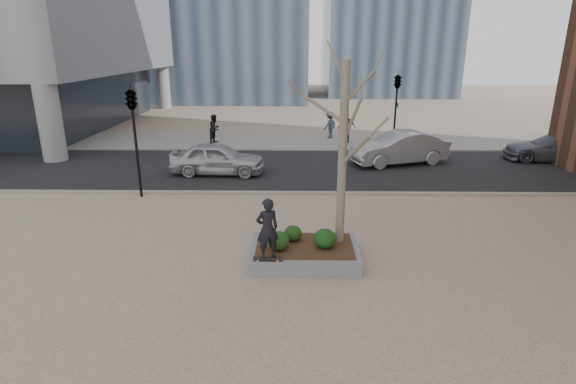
{
  "coord_description": "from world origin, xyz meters",
  "views": [
    {
      "loc": [
        0.72,
        -11.53,
        5.83
      ],
      "look_at": [
        0.5,
        2.0,
        1.4
      ],
      "focal_mm": 28.0,
      "sensor_mm": 36.0,
      "label": 1
    }
  ],
  "objects_px": {
    "skateboard": "(268,259)",
    "skateboarder": "(267,229)",
    "planter": "(305,253)",
    "police_car": "(217,158)"
  },
  "relations": [
    {
      "from": "skateboarder",
      "to": "police_car",
      "type": "bearing_deg",
      "value": -95.15
    },
    {
      "from": "skateboard",
      "to": "skateboarder",
      "type": "bearing_deg",
      "value": 0.0
    },
    {
      "from": "skateboarder",
      "to": "planter",
      "type": "bearing_deg",
      "value": -160.07
    },
    {
      "from": "planter",
      "to": "police_car",
      "type": "relative_size",
      "value": 0.68
    },
    {
      "from": "skateboard",
      "to": "skateboarder",
      "type": "relative_size",
      "value": 0.47
    },
    {
      "from": "skateboard",
      "to": "police_car",
      "type": "relative_size",
      "value": 0.18
    },
    {
      "from": "skateboard",
      "to": "police_car",
      "type": "bearing_deg",
      "value": 106.53
    },
    {
      "from": "skateboard",
      "to": "skateboarder",
      "type": "height_order",
      "value": "skateboarder"
    },
    {
      "from": "planter",
      "to": "skateboard",
      "type": "bearing_deg",
      "value": -138.22
    },
    {
      "from": "skateboard",
      "to": "police_car",
      "type": "height_order",
      "value": "police_car"
    }
  ]
}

